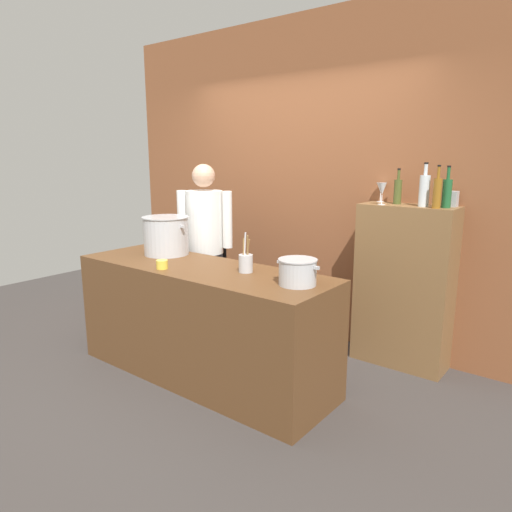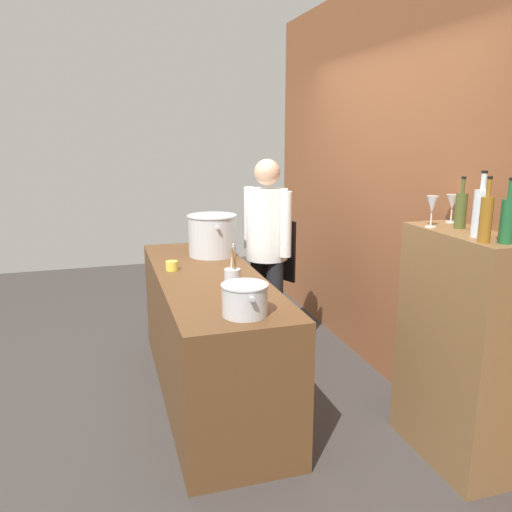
% 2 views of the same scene
% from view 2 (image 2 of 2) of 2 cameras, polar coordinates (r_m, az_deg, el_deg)
% --- Properties ---
extents(ground_plane, '(8.00, 8.00, 0.00)m').
position_cam_2_polar(ground_plane, '(3.96, -5.00, -14.65)').
color(ground_plane, '#383330').
extents(brick_back_panel, '(4.40, 0.10, 3.00)m').
position_cam_2_polar(brick_back_panel, '(4.03, 14.62, 7.86)').
color(brick_back_panel, brown).
rests_on(brick_back_panel, ground_plane).
extents(prep_counter, '(2.18, 0.70, 0.90)m').
position_cam_2_polar(prep_counter, '(3.77, -5.14, -8.62)').
color(prep_counter, brown).
rests_on(prep_counter, ground_plane).
extents(bar_cabinet, '(0.76, 0.32, 1.35)m').
position_cam_2_polar(bar_cabinet, '(3.18, 21.30, -9.56)').
color(bar_cabinet, brown).
rests_on(bar_cabinet, ground_plane).
extents(chef, '(0.49, 0.41, 1.66)m').
position_cam_2_polar(chef, '(4.27, 1.25, 1.32)').
color(chef, black).
rests_on(chef, ground_plane).
extents(stockpot_large, '(0.45, 0.40, 0.33)m').
position_cam_2_polar(stockpot_large, '(4.15, -4.86, 2.31)').
color(stockpot_large, '#B7BABF').
rests_on(stockpot_large, prep_counter).
extents(stockpot_small, '(0.32, 0.26, 0.17)m').
position_cam_2_polar(stockpot_small, '(2.80, -1.26, -4.83)').
color(stockpot_small, '#B7BABF').
rests_on(stockpot_small, prep_counter).
extents(utensil_crock, '(0.10, 0.10, 0.29)m').
position_cam_2_polar(utensil_crock, '(3.27, -2.61, -2.42)').
color(utensil_crock, '#B7BABF').
rests_on(utensil_crock, prep_counter).
extents(butter_jar, '(0.09, 0.09, 0.07)m').
position_cam_2_polar(butter_jar, '(3.76, -9.27, -1.07)').
color(butter_jar, yellow).
rests_on(butter_jar, prep_counter).
extents(wine_bottle_amber, '(0.06, 0.06, 0.32)m').
position_cam_2_polar(wine_bottle_amber, '(2.72, 24.04, 3.84)').
color(wine_bottle_amber, '#8C5919').
rests_on(wine_bottle_amber, bar_cabinet).
extents(wine_bottle_clear, '(0.08, 0.08, 0.34)m').
position_cam_2_polar(wine_bottle_clear, '(2.85, 23.55, 4.46)').
color(wine_bottle_clear, silver).
rests_on(wine_bottle_clear, bar_cabinet).
extents(wine_bottle_olive, '(0.06, 0.06, 0.29)m').
position_cam_2_polar(wine_bottle_olive, '(3.07, 21.69, 4.81)').
color(wine_bottle_olive, '#475123').
rests_on(wine_bottle_olive, bar_cabinet).
extents(wine_bottle_green, '(0.07, 0.07, 0.31)m').
position_cam_2_polar(wine_bottle_green, '(2.74, 26.01, 3.63)').
color(wine_bottle_green, '#1E592D').
rests_on(wine_bottle_green, bar_cabinet).
extents(wine_glass_wide, '(0.08, 0.08, 0.16)m').
position_cam_2_polar(wine_glass_wide, '(3.26, 20.86, 5.49)').
color(wine_glass_wide, silver).
rests_on(wine_glass_wide, bar_cabinet).
extents(wine_glass_short, '(0.07, 0.07, 0.18)m').
position_cam_2_polar(wine_glass_short, '(3.05, 18.87, 5.26)').
color(wine_glass_short, silver).
rests_on(wine_glass_short, bar_cabinet).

